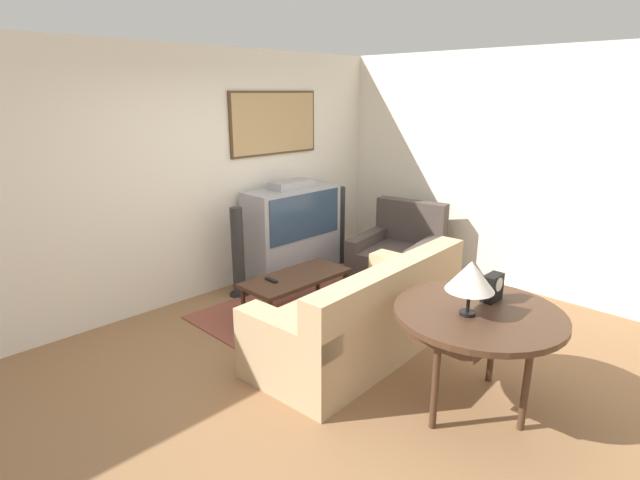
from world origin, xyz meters
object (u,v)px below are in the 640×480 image
at_px(tv, 293,232).
at_px(speaker_tower_left, 238,254).
at_px(speaker_tower_right, 340,227).
at_px(console_table, 479,319).
at_px(coffee_table, 296,280).
at_px(mantel_clock, 492,287).
at_px(armchair, 398,257).
at_px(table_lamp, 471,276).
at_px(couch, 363,319).

relative_size(tv, speaker_tower_left, 1.20).
bearing_deg(speaker_tower_left, speaker_tower_right, 0.00).
xyz_separation_m(console_table, speaker_tower_left, (0.06, 2.92, -0.22)).
xyz_separation_m(coffee_table, mantel_clock, (0.07, -2.05, 0.48)).
xyz_separation_m(armchair, speaker_tower_right, (-0.01, 0.97, 0.20)).
relative_size(table_lamp, speaker_tower_left, 0.38).
height_order(tv, coffee_table, tv).
bearing_deg(speaker_tower_left, coffee_table, -83.25).
distance_m(tv, speaker_tower_left, 0.85).
distance_m(coffee_table, speaker_tower_right, 1.80).
bearing_deg(tv, coffee_table, -130.62).
distance_m(armchair, speaker_tower_left, 1.96).
height_order(table_lamp, mantel_clock, table_lamp).
bearing_deg(mantel_clock, coffee_table, 91.92).
relative_size(couch, speaker_tower_right, 2.05).
bearing_deg(table_lamp, couch, 80.13).
bearing_deg(couch, mantel_clock, 95.29).
height_order(coffee_table, console_table, console_table).
bearing_deg(speaker_tower_left, console_table, -91.18).
distance_m(mantel_clock, speaker_tower_right, 3.29).
xyz_separation_m(tv, console_table, (-0.90, -2.94, 0.13)).
bearing_deg(table_lamp, coffee_table, 82.13).
xyz_separation_m(tv, couch, (-0.84, -1.84, -0.26)).
distance_m(armchair, speaker_tower_right, 0.99).
height_order(couch, armchair, armchair).
distance_m(armchair, mantel_clock, 2.52).
xyz_separation_m(mantel_clock, speaker_tower_right, (1.51, 2.89, -0.38)).
height_order(couch, mantel_clock, mantel_clock).
bearing_deg(armchair, table_lamp, -55.60).
xyz_separation_m(armchair, mantel_clock, (-1.53, -1.93, 0.58)).
relative_size(tv, armchair, 1.07).
distance_m(tv, console_table, 3.07).
height_order(armchair, coffee_table, armchair).
bearing_deg(table_lamp, speaker_tower_right, 57.20).
distance_m(table_lamp, speaker_tower_right, 3.49).
bearing_deg(console_table, armchair, 48.07).
bearing_deg(table_lamp, tv, 70.62).
xyz_separation_m(tv, mantel_clock, (-0.67, -2.91, 0.29)).
xyz_separation_m(tv, coffee_table, (-0.74, -0.86, -0.19)).
height_order(couch, coffee_table, couch).
xyz_separation_m(tv, armchair, (0.85, -0.98, -0.29)).
height_order(armchair, console_table, armchair).
xyz_separation_m(speaker_tower_left, speaker_tower_right, (1.68, 0.00, 0.00)).
height_order(console_table, table_lamp, table_lamp).
height_order(table_lamp, speaker_tower_left, table_lamp).
xyz_separation_m(couch, speaker_tower_right, (1.68, 1.82, 0.17)).
relative_size(tv, speaker_tower_right, 1.20).
distance_m(couch, mantel_clock, 1.22).
distance_m(table_lamp, mantel_clock, 0.39).
height_order(couch, console_table, couch).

